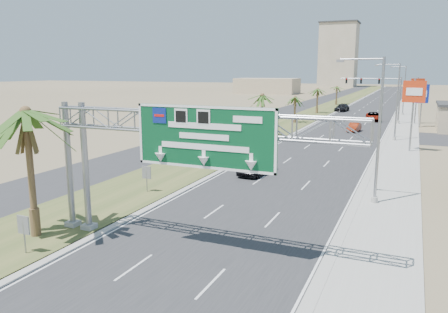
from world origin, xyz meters
name	(u,v)px	position (x,y,z in m)	size (l,w,h in m)	color
road	(374,106)	(0.00, 110.00, 0.01)	(12.00, 300.00, 0.02)	#28282B
sidewalk_right	(409,107)	(8.50, 110.00, 0.05)	(4.00, 300.00, 0.10)	#9E9B93
median_grass	(334,105)	(-10.00, 110.00, 0.06)	(7.00, 300.00, 0.12)	#3A4E22
opposing_road	(308,104)	(-17.00, 110.00, 0.01)	(8.00, 300.00, 0.02)	#28282B
sign_gantry	(180,133)	(-1.06, 9.93, 6.06)	(16.75, 1.24, 7.50)	gray
palm_near	(26,113)	(-9.20, 8.00, 6.93)	(5.70, 5.70, 8.35)	brown
palm_row_b	(213,112)	(-9.50, 32.00, 4.90)	(3.99, 3.99, 5.95)	brown
palm_row_c	(262,96)	(-9.50, 48.00, 5.66)	(3.99, 3.99, 6.75)	brown
palm_row_d	(295,98)	(-9.50, 66.00, 4.42)	(3.99, 3.99, 5.45)	brown
palm_row_e	(318,90)	(-9.50, 85.00, 5.09)	(3.99, 3.99, 6.15)	brown
palm_row_f	(337,87)	(-9.50, 110.00, 4.71)	(3.99, 3.99, 5.75)	brown
streetlight_near	(376,137)	(7.30, 22.00, 4.69)	(3.27, 0.44, 10.00)	gray
streetlight_mid	(395,105)	(7.30, 52.00, 4.69)	(3.27, 0.44, 10.00)	gray
streetlight_far	(403,92)	(7.30, 88.00, 4.69)	(3.27, 0.44, 10.00)	gray
signal_mast	(387,96)	(5.17, 71.97, 4.85)	(10.28, 0.71, 8.00)	gray
median_signback_a	(24,228)	(-7.80, 6.00, 1.45)	(0.75, 0.08, 2.08)	gray
median_signback_b	(147,174)	(-8.50, 18.00, 1.45)	(0.75, 0.08, 2.08)	gray
tower_distant	(338,55)	(-32.00, 250.00, 17.50)	(20.00, 16.00, 35.00)	tan
building_distant_left	(267,86)	(-45.00, 160.00, 3.00)	(24.00, 14.00, 6.00)	tan
car_left_lane	(256,165)	(-2.97, 27.12, 0.85)	(2.01, 4.98, 1.70)	black
car_mid_lane	(354,127)	(1.50, 58.91, 0.66)	(1.41, 4.03, 1.33)	maroon
car_right_lane	(373,117)	(2.85, 75.09, 0.79)	(2.62, 5.69, 1.58)	gray
car_far	(342,108)	(-5.32, 92.20, 0.81)	(2.28, 5.61, 1.63)	black
pole_sign_red_near	(414,95)	(9.44, 44.30, 6.38)	(2.42, 0.62, 8.20)	gray
pole_sign_blue	(422,95)	(10.63, 68.80, 5.17)	(2.00, 0.88, 7.11)	gray
pole_sign_red_far	(417,87)	(9.84, 73.14, 6.28)	(2.20, 0.89, 7.97)	gray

